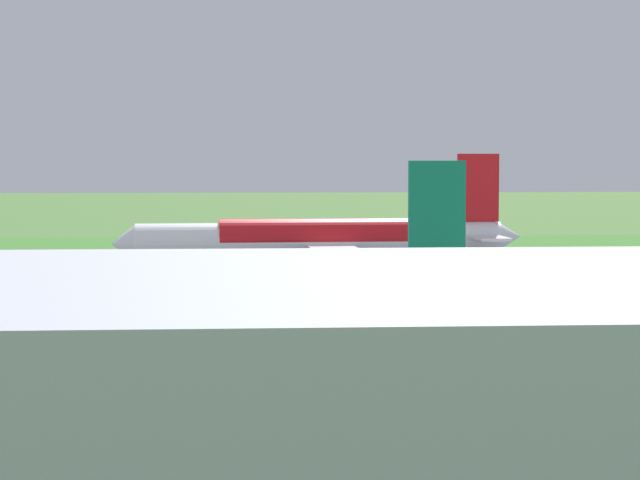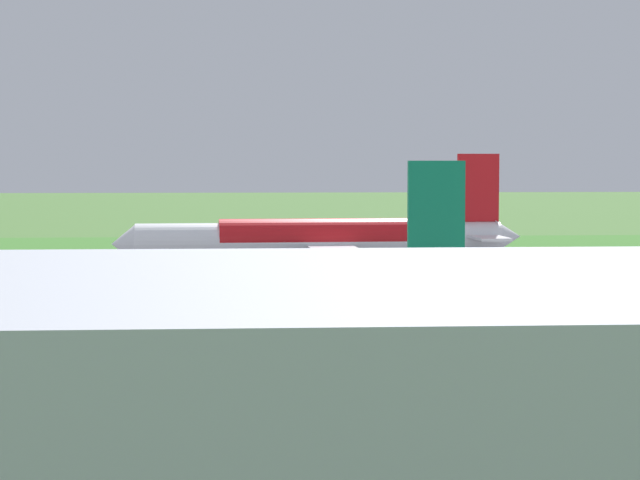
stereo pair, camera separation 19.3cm
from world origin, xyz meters
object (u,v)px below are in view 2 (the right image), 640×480
at_px(traffic_cone_orange, 301,250).
at_px(no_stopping_sign, 346,244).
at_px(service_truck_baggage, 452,288).
at_px(airliner_main, 323,241).
at_px(airliner_parked_mid, 220,283).

bearing_deg(traffic_cone_orange, no_stopping_sign, 143.79).
bearing_deg(service_truck_baggage, airliner_main, -69.62).
bearing_deg(airliner_main, traffic_cone_orange, -88.86).
height_order(airliner_main, no_stopping_sign, airliner_main).
relative_size(airliner_parked_mid, traffic_cone_orange, 92.88).
height_order(airliner_parked_mid, no_stopping_sign, airliner_parked_mid).
distance_m(airliner_main, airliner_parked_mid, 52.22).
bearing_deg(service_truck_baggage, traffic_cone_orange, -80.10).
xyz_separation_m(no_stopping_sign, traffic_cone_orange, (6.98, -5.11, -1.31)).
bearing_deg(airliner_main, airliner_parked_mid, 75.82).
distance_m(service_truck_baggage, no_stopping_sign, 65.68).
distance_m(no_stopping_sign, traffic_cone_orange, 8.75).
xyz_separation_m(airliner_parked_mid, no_stopping_sign, (-18.99, -85.04, -2.49)).
relative_size(airliner_main, no_stopping_sign, 20.23).
bearing_deg(airliner_parked_mid, airliner_main, -104.18).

